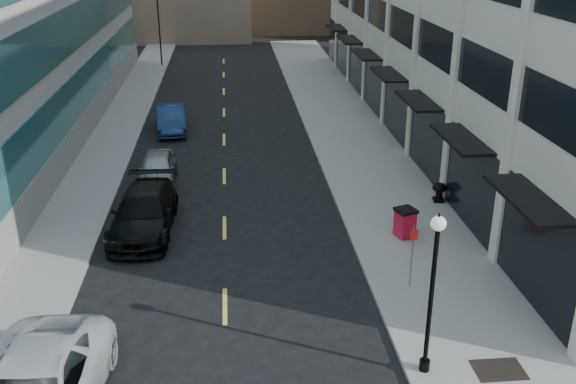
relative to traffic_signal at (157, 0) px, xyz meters
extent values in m
cube|color=gray|center=(13.00, -28.00, -5.64)|extent=(5.00, 80.00, 0.15)
cube|color=gray|center=(-1.00, -28.00, -5.64)|extent=(3.00, 80.00, 0.15)
cube|color=black|center=(15.52, -21.00, -3.72)|extent=(0.18, 46.00, 3.60)
cube|color=black|center=(15.53, -21.00, 0.78)|extent=(0.12, 46.00, 1.80)
cube|color=beige|center=(15.50, -38.00, 3.28)|extent=(0.35, 0.60, 18.00)
cube|color=black|center=(14.85, -41.00, -1.82)|extent=(1.30, 4.00, 0.12)
cube|color=black|center=(14.85, -35.00, -1.82)|extent=(1.30, 4.00, 0.12)
cube|color=black|center=(14.85, -29.00, -1.82)|extent=(1.30, 4.00, 0.12)
cube|color=black|center=(14.85, -23.00, -1.82)|extent=(1.30, 4.00, 0.12)
cube|color=black|center=(14.85, -17.00, -1.82)|extent=(1.30, 4.00, 0.12)
cube|color=black|center=(14.85, -11.00, -1.82)|extent=(1.30, 4.00, 0.12)
cube|color=black|center=(14.85, -5.00, -1.82)|extent=(1.30, 4.00, 0.12)
cube|color=gray|center=(-2.46, -21.00, -4.82)|extent=(0.20, 46.00, 1.80)
cube|color=#306F70|center=(-2.47, -21.00, -2.72)|extent=(0.14, 45.60, 2.40)
cube|color=#306F70|center=(-2.47, -21.00, 0.78)|extent=(0.14, 45.60, 2.40)
cube|color=black|center=(13.10, -44.20, -5.56)|extent=(1.40, 1.00, 0.01)
cube|color=#D8CC4C|center=(5.50, -40.00, -5.71)|extent=(0.15, 2.20, 0.01)
cube|color=#D8CC4C|center=(5.50, -34.00, -5.71)|extent=(0.15, 2.20, 0.01)
cube|color=#D8CC4C|center=(5.50, -28.00, -5.71)|extent=(0.15, 2.20, 0.01)
cube|color=#D8CC4C|center=(5.50, -22.00, -5.71)|extent=(0.15, 2.20, 0.01)
cube|color=#D8CC4C|center=(5.50, -16.00, -5.71)|extent=(0.15, 2.20, 0.01)
cube|color=#D8CC4C|center=(5.50, -10.00, -5.71)|extent=(0.15, 2.20, 0.01)
cube|color=#D8CC4C|center=(5.50, -4.00, -5.71)|extent=(0.15, 2.20, 0.01)
cube|color=#D8CC4C|center=(5.50, 2.00, -5.71)|extent=(0.15, 2.20, 0.01)
cylinder|color=black|center=(0.00, 0.00, -2.72)|extent=(0.12, 0.12, 6.00)
imported|color=black|center=(2.26, -34.00, -4.87)|extent=(2.59, 5.92, 1.69)
imported|color=#909498|center=(2.30, -28.59, -4.99)|extent=(1.81, 4.32, 1.46)
imported|color=navy|center=(2.30, -20.00, -4.94)|extent=(2.15, 4.86, 1.55)
cube|color=red|center=(12.63, -35.78, -4.99)|extent=(0.83, 0.83, 1.05)
cube|color=black|center=(12.63, -35.78, -4.43)|extent=(0.94, 0.94, 0.13)
cylinder|color=black|center=(12.42, -35.43, -5.45)|extent=(0.06, 0.23, 0.23)
cylinder|color=black|center=(12.84, -35.43, -5.45)|extent=(0.06, 0.23, 0.23)
cylinder|color=black|center=(11.02, -44.00, -5.40)|extent=(0.29, 0.29, 0.33)
cylinder|color=black|center=(11.02, -44.00, -3.29)|extent=(0.13, 0.13, 4.19)
sphere|color=silver|center=(11.02, -44.00, -1.06)|extent=(0.40, 0.40, 0.40)
cone|color=black|center=(11.02, -44.00, -0.83)|extent=(0.11, 0.11, 0.16)
cylinder|color=slate|center=(11.81, -39.59, -4.41)|extent=(0.04, 0.04, 2.32)
cube|color=red|center=(11.81, -39.61, -3.58)|extent=(0.27, 0.08, 0.37)
cube|color=black|center=(15.10, -32.43, -5.50)|extent=(0.51, 0.51, 0.13)
cylinder|color=black|center=(15.10, -32.43, -5.23)|extent=(0.29, 0.29, 0.45)
ellipsoid|color=black|center=(15.10, -32.43, -4.92)|extent=(0.63, 0.63, 0.44)
camera|label=1|loc=(5.88, -58.18, 5.84)|focal=40.00mm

